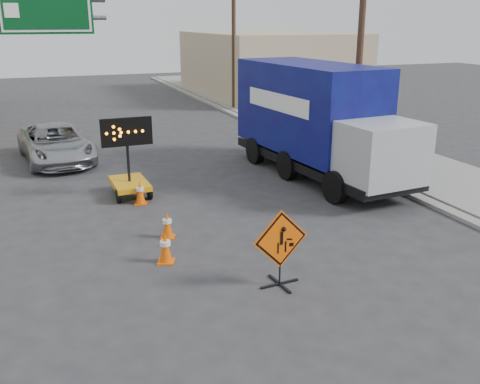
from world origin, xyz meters
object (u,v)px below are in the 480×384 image
construction_sign (280,246)px  pickup_truck (56,143)px  box_truck (318,127)px  arrow_board (129,178)px

construction_sign → pickup_truck: (-3.91, 12.98, -0.17)m
box_truck → pickup_truck: bearing=142.7°
arrow_board → box_truck: size_ratio=0.30×
box_truck → construction_sign: bearing=-128.7°
construction_sign → arrow_board: bearing=99.6°
construction_sign → arrow_board: 7.70m
construction_sign → arrow_board: (-1.93, 7.45, -0.33)m
construction_sign → pickup_truck: construction_sign is taller
pickup_truck → arrow_board: bearing=-77.0°
arrow_board → box_truck: bearing=-2.4°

